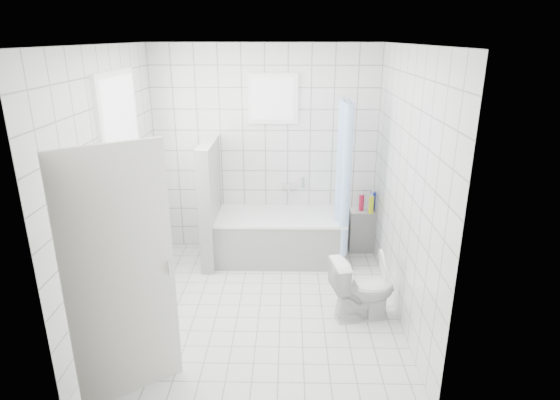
{
  "coord_description": "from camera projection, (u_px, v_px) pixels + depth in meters",
  "views": [
    {
      "loc": [
        0.29,
        -4.25,
        2.67
      ],
      "look_at": [
        0.2,
        0.35,
        1.05
      ],
      "focal_mm": 30.0,
      "sensor_mm": 36.0,
      "label": 1
    }
  ],
  "objects": [
    {
      "name": "wall_right",
      "position": [
        405.0,
        188.0,
        4.44
      ],
      "size": [
        0.02,
        3.0,
        2.6
      ],
      "primitive_type": "cube",
      "color": "white",
      "rests_on": "ground"
    },
    {
      "name": "door",
      "position": [
        121.0,
        278.0,
        3.41
      ],
      "size": [
        0.67,
        0.5,
        2.0
      ],
      "primitive_type": "cube",
      "rotation": [
        0.0,
        0.0,
        -0.94
      ],
      "color": "silver",
      "rests_on": "ground"
    },
    {
      "name": "window_left",
      "position": [
        124.0,
        149.0,
        4.68
      ],
      "size": [
        0.01,
        0.9,
        1.4
      ],
      "primitive_type": "cube",
      "color": "white",
      "rests_on": "wall_left"
    },
    {
      "name": "tiled_ledge",
      "position": [
        365.0,
        230.0,
        6.09
      ],
      "size": [
        0.4,
        0.24,
        0.55
      ],
      "primitive_type": "cube",
      "color": "white",
      "rests_on": "ground"
    },
    {
      "name": "ground",
      "position": [
        260.0,
        305.0,
        4.9
      ],
      "size": [
        3.0,
        3.0,
        0.0
      ],
      "primitive_type": "plane",
      "color": "white",
      "rests_on": "ground"
    },
    {
      "name": "window_back",
      "position": [
        273.0,
        99.0,
        5.62
      ],
      "size": [
        0.5,
        0.01,
        0.5
      ],
      "primitive_type": "cube",
      "color": "white",
      "rests_on": "wall_back"
    },
    {
      "name": "wall_left",
      "position": [
        113.0,
        187.0,
        4.49
      ],
      "size": [
        0.02,
        3.0,
        2.6
      ],
      "primitive_type": "cube",
      "color": "white",
      "rests_on": "ground"
    },
    {
      "name": "bathtub",
      "position": [
        281.0,
        236.0,
        5.86
      ],
      "size": [
        1.57,
        0.77,
        0.58
      ],
      "color": "white",
      "rests_on": "ground"
    },
    {
      "name": "curtain_rod",
      "position": [
        345.0,
        99.0,
        5.26
      ],
      "size": [
        0.02,
        0.8,
        0.02
      ],
      "primitive_type": "cylinder",
      "rotation": [
        1.57,
        0.0,
        0.0
      ],
      "color": "silver",
      "rests_on": "wall_back"
    },
    {
      "name": "wall_back",
      "position": [
        265.0,
        151.0,
        5.88
      ],
      "size": [
        2.8,
        0.02,
        2.6
      ],
      "primitive_type": "cube",
      "color": "white",
      "rests_on": "ground"
    },
    {
      "name": "tub_faucet",
      "position": [
        289.0,
        186.0,
        5.99
      ],
      "size": [
        0.18,
        0.06,
        0.06
      ],
      "primitive_type": "cube",
      "color": "silver",
      "rests_on": "wall_back"
    },
    {
      "name": "window_sill",
      "position": [
        136.0,
        218.0,
        4.92
      ],
      "size": [
        0.18,
        1.02,
        0.08
      ],
      "primitive_type": "cube",
      "color": "white",
      "rests_on": "wall_left"
    },
    {
      "name": "shower_curtain",
      "position": [
        343.0,
        179.0,
        5.43
      ],
      "size": [
        0.14,
        0.48,
        1.78
      ],
      "primitive_type": null,
      "color": "#569AFE",
      "rests_on": "curtain_rod"
    },
    {
      "name": "toilet",
      "position": [
        363.0,
        288.0,
        4.6
      ],
      "size": [
        0.69,
        0.48,
        0.64
      ],
      "primitive_type": "imported",
      "rotation": [
        0.0,
        0.0,
        1.78
      ],
      "color": "white",
      "rests_on": "ground"
    },
    {
      "name": "ledge_bottles",
      "position": [
        369.0,
        203.0,
        5.94
      ],
      "size": [
        0.21,
        0.17,
        0.24
      ],
      "color": "#1B33D9",
      "rests_on": "tiled_ledge"
    },
    {
      "name": "wall_front",
      "position": [
        243.0,
        258.0,
        3.05
      ],
      "size": [
        2.8,
        0.02,
        2.6
      ],
      "primitive_type": "cube",
      "color": "white",
      "rests_on": "ground"
    },
    {
      "name": "ceiling",
      "position": [
        256.0,
        44.0,
        4.04
      ],
      "size": [
        3.0,
        3.0,
        0.0
      ],
      "primitive_type": "plane",
      "rotation": [
        3.14,
        0.0,
        0.0
      ],
      "color": "white",
      "rests_on": "ground"
    },
    {
      "name": "partition_wall",
      "position": [
        210.0,
        203.0,
        5.68
      ],
      "size": [
        0.15,
        0.85,
        1.5
      ],
      "primitive_type": "cube",
      "color": "white",
      "rests_on": "ground"
    },
    {
      "name": "sill_bottles",
      "position": [
        134.0,
        204.0,
        4.82
      ],
      "size": [
        0.15,
        0.75,
        0.31
      ],
      "color": "#E2588C",
      "rests_on": "window_sill"
    }
  ]
}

